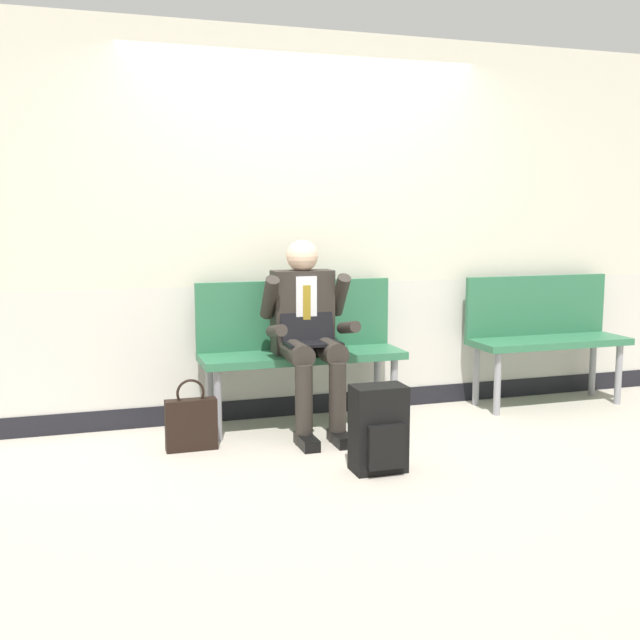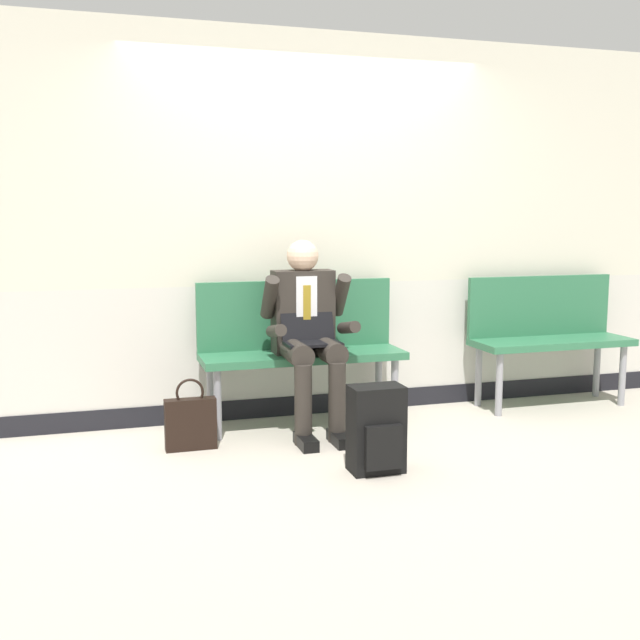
{
  "view_description": "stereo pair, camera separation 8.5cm",
  "coord_description": "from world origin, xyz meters",
  "px_view_note": "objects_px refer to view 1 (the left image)",
  "views": [
    {
      "loc": [
        -1.52,
        -4.48,
        1.42
      ],
      "look_at": [
        -0.06,
        0.06,
        0.75
      ],
      "focal_mm": 42.21,
      "sensor_mm": 36.0,
      "label": 1
    },
    {
      "loc": [
        -1.43,
        -4.51,
        1.42
      ],
      "look_at": [
        -0.06,
        0.06,
        0.75
      ],
      "focal_mm": 42.21,
      "sensor_mm": 36.0,
      "label": 2
    }
  ],
  "objects_px": {
    "bench_empty": "(543,329)",
    "backpack": "(379,430)",
    "bench_with_person": "(299,341)",
    "person_seated": "(308,330)",
    "handbag": "(191,423)"
  },
  "relations": [
    {
      "from": "bench_empty",
      "to": "handbag",
      "type": "distance_m",
      "value": 2.76
    },
    {
      "from": "bench_empty",
      "to": "handbag",
      "type": "relative_size",
      "value": 2.71
    },
    {
      "from": "bench_with_person",
      "to": "backpack",
      "type": "relative_size",
      "value": 2.8
    },
    {
      "from": "bench_empty",
      "to": "backpack",
      "type": "distance_m",
      "value": 2.1
    },
    {
      "from": "handbag",
      "to": "bench_empty",
      "type": "bearing_deg",
      "value": 7.82
    },
    {
      "from": "bench_with_person",
      "to": "backpack",
      "type": "height_order",
      "value": "bench_with_person"
    },
    {
      "from": "backpack",
      "to": "handbag",
      "type": "distance_m",
      "value": 1.17
    },
    {
      "from": "bench_empty",
      "to": "person_seated",
      "type": "relative_size",
      "value": 0.95
    },
    {
      "from": "bench_with_person",
      "to": "bench_empty",
      "type": "bearing_deg",
      "value": -0.07
    },
    {
      "from": "bench_empty",
      "to": "person_seated",
      "type": "bearing_deg",
      "value": -173.95
    },
    {
      "from": "bench_with_person",
      "to": "handbag",
      "type": "bearing_deg",
      "value": -154.69
    },
    {
      "from": "bench_with_person",
      "to": "person_seated",
      "type": "bearing_deg",
      "value": -90.0
    },
    {
      "from": "bench_with_person",
      "to": "person_seated",
      "type": "xyz_separation_m",
      "value": [
        0.0,
        -0.21,
        0.1
      ]
    },
    {
      "from": "bench_empty",
      "to": "handbag",
      "type": "xyz_separation_m",
      "value": [
        -2.71,
        -0.37,
        -0.4
      ]
    },
    {
      "from": "bench_with_person",
      "to": "person_seated",
      "type": "relative_size",
      "value": 1.09
    }
  ]
}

